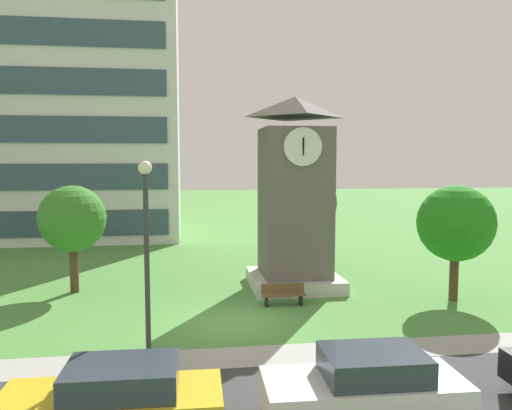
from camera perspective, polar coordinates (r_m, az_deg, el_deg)
The scene contains 11 objects.
ground_plane at distance 19.00m, azimuth -2.63°, elevation -13.15°, with size 160.00×160.00×0.00m, color #4C893D.
kerb_strip at distance 15.91m, azimuth -1.43°, elevation -16.87°, with size 120.00×1.60×0.01m, color #9E9E99.
office_building at distance 43.38m, azimuth -21.16°, elevation 13.91°, with size 17.91×12.73×25.60m.
clock_tower at distance 23.28m, azimuth 4.43°, elevation 0.06°, with size 4.08×4.08×8.84m.
park_bench at distance 20.93m, azimuth 3.13°, elevation -10.09°, with size 1.80×0.50×0.88m.
street_lamp at distance 13.55m, azimuth -12.36°, elevation -4.68°, with size 0.36×0.36×5.95m.
tree_streetside at distance 22.65m, azimuth 21.80°, elevation -1.98°, with size 3.20×3.20×4.91m.
tree_by_building at distance 28.48m, azimuth 6.39°, elevation 0.23°, with size 2.83×2.83×4.96m.
tree_near_tower at distance 23.80m, azimuth -20.18°, elevation -1.52°, with size 2.96×2.96×4.83m.
parked_car_yellow at distance 11.77m, azimuth -15.87°, elevation -20.77°, with size 4.73×2.10×1.69m.
parked_car_white at distance 12.26m, azimuth 12.38°, elevation -19.61°, with size 4.57×2.13×1.69m.
Camera 1 is at (-1.70, -17.95, 5.98)m, focal length 35.12 mm.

